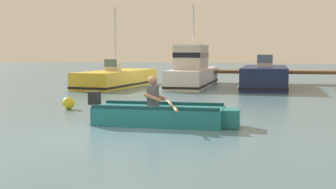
% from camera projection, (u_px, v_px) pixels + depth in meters
% --- Properties ---
extents(ground_plane, '(120.00, 120.00, 0.00)m').
position_uv_depth(ground_plane, '(130.00, 135.00, 9.67)').
color(ground_plane, slate).
extents(rowboat_with_person, '(3.71, 1.93, 1.19)m').
position_uv_depth(rowboat_with_person, '(162.00, 115.00, 11.01)').
color(rowboat_with_person, '#1E727A').
rests_on(rowboat_with_person, ground).
extents(moored_boat_yellow, '(2.86, 6.39, 3.94)m').
position_uv_depth(moored_boat_yellow, '(117.00, 79.00, 23.00)').
color(moored_boat_yellow, gold).
rests_on(moored_boat_yellow, ground).
extents(moored_boat_white, '(1.96, 6.66, 4.12)m').
position_uv_depth(moored_boat_white, '(193.00, 71.00, 23.01)').
color(moored_boat_white, white).
rests_on(moored_boat_white, ground).
extents(moored_boat_navy, '(2.30, 5.99, 1.62)m').
position_uv_depth(moored_boat_navy, '(265.00, 78.00, 22.09)').
color(moored_boat_navy, '#19234C').
rests_on(moored_boat_navy, ground).
extents(mooring_buoy, '(0.37, 0.37, 0.37)m').
position_uv_depth(mooring_buoy, '(68.00, 103.00, 14.01)').
color(mooring_buoy, yellow).
rests_on(mooring_buoy, ground).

